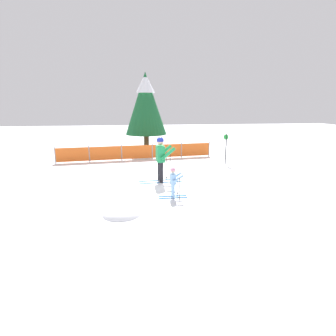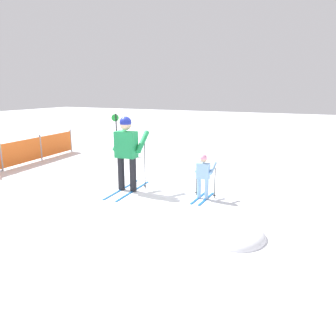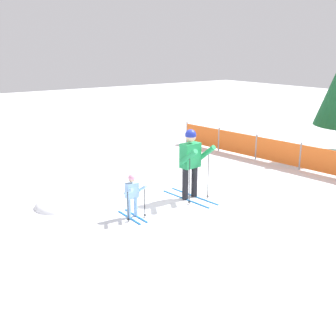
{
  "view_description": "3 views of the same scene",
  "coord_description": "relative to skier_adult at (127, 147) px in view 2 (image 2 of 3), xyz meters",
  "views": [
    {
      "loc": [
        -0.92,
        -10.24,
        3.12
      ],
      "look_at": [
        0.31,
        -0.79,
        0.78
      ],
      "focal_mm": 28.0,
      "sensor_mm": 36.0,
      "label": 1
    },
    {
      "loc": [
        -6.51,
        -4.31,
        2.48
      ],
      "look_at": [
        -0.03,
        -1.12,
        0.74
      ],
      "focal_mm": 35.0,
      "sensor_mm": 36.0,
      "label": 2
    },
    {
      "loc": [
        8.3,
        -6.57,
        3.86
      ],
      "look_at": [
        -0.06,
        -0.51,
        0.89
      ],
      "focal_mm": 45.0,
      "sensor_mm": 36.0,
      "label": 3
    }
  ],
  "objects": [
    {
      "name": "snow_mound",
      "position": [
        -1.47,
        -3.18,
        -1.11
      ],
      "size": [
        1.12,
        0.95,
        0.45
      ],
      "primitive_type": "ellipsoid",
      "color": "white",
      "rests_on": "ground_plane"
    },
    {
      "name": "skier_adult",
      "position": [
        0.0,
        0.0,
        0.0
      ],
      "size": [
        1.78,
        0.82,
        1.85
      ],
      "rotation": [
        0.0,
        0.0,
        0.09
      ],
      "color": "#1966B2",
      "rests_on": "ground_plane"
    },
    {
      "name": "skier_child",
      "position": [
        0.23,
        -1.92,
        -0.5
      ],
      "size": [
        0.99,
        0.52,
        1.05
      ],
      "rotation": [
        0.0,
        0.0,
        -0.0
      ],
      "color": "#1966B2",
      "rests_on": "ground_plane"
    },
    {
      "name": "ground_plane",
      "position": [
        -0.14,
        -0.08,
        -1.11
      ],
      "size": [
        60.0,
        60.0,
        0.0
      ],
      "primitive_type": "plane",
      "color": "white"
    },
    {
      "name": "trail_marker",
      "position": [
        3.78,
        2.96,
        -0.14
      ],
      "size": [
        0.19,
        0.23,
        1.58
      ],
      "color": "black",
      "rests_on": "ground_plane"
    }
  ]
}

